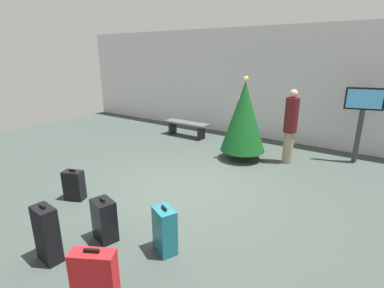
{
  "coord_description": "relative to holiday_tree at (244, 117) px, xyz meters",
  "views": [
    {
      "loc": [
        3.2,
        -4.33,
        2.64
      ],
      "look_at": [
        0.04,
        0.26,
        0.9
      ],
      "focal_mm": 27.03,
      "sensor_mm": 36.0,
      "label": 1
    }
  ],
  "objects": [
    {
      "name": "suitcase_0",
      "position": [
        0.82,
        -5.23,
        -0.73
      ],
      "size": [
        0.48,
        0.38,
        0.82
      ],
      "color": "#B2191E",
      "rests_on": "ground_plane"
    },
    {
      "name": "back_wall",
      "position": [
        -0.22,
        2.29,
        0.6
      ],
      "size": [
        16.0,
        0.2,
        3.45
      ],
      "primitive_type": "cube",
      "color": "silver",
      "rests_on": "ground_plane"
    },
    {
      "name": "suitcase_4",
      "position": [
        -1.65,
        -3.83,
        -0.84
      ],
      "size": [
        0.41,
        0.33,
        0.61
      ],
      "color": "black",
      "rests_on": "ground_plane"
    },
    {
      "name": "suitcase_2",
      "position": [
        0.74,
        -4.04,
        -0.79
      ],
      "size": [
        0.4,
        0.35,
        0.7
      ],
      "color": "#19606B",
      "rests_on": "ground_plane"
    },
    {
      "name": "holiday_tree",
      "position": [
        0.0,
        0.0,
        0.0
      ],
      "size": [
        1.14,
        1.14,
        2.13
      ],
      "color": "#4C3319",
      "rests_on": "ground_plane"
    },
    {
      "name": "traveller_0",
      "position": [
        1.06,
        0.41,
        -0.15
      ],
      "size": [
        0.42,
        0.42,
        1.84
      ],
      "color": "gray",
      "rests_on": "ground_plane"
    },
    {
      "name": "waiting_bench",
      "position": [
        -2.47,
        0.94,
        -0.76
      ],
      "size": [
        1.57,
        0.44,
        0.48
      ],
      "color": "#4C5159",
      "rests_on": "ground_plane"
    },
    {
      "name": "suitcase_3",
      "position": [
        -0.42,
        -5.04,
        -0.73
      ],
      "size": [
        0.37,
        0.23,
        0.82
      ],
      "color": "black",
      "rests_on": "ground_plane"
    },
    {
      "name": "ground_plane",
      "position": [
        -0.22,
        -2.31,
        -1.12
      ],
      "size": [
        16.0,
        16.0,
        0.0
      ],
      "primitive_type": "plane",
      "color": "#38423D"
    },
    {
      "name": "flight_info_kiosk",
      "position": [
        2.46,
        1.42,
        0.18
      ],
      "size": [
        0.85,
        0.3,
        1.88
      ],
      "color": "#333338",
      "rests_on": "ground_plane"
    },
    {
      "name": "suitcase_1",
      "position": [
        -0.17,
        -4.32,
        -0.81
      ],
      "size": [
        0.41,
        0.33,
        0.67
      ],
      "color": "black",
      "rests_on": "ground_plane"
    }
  ]
}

